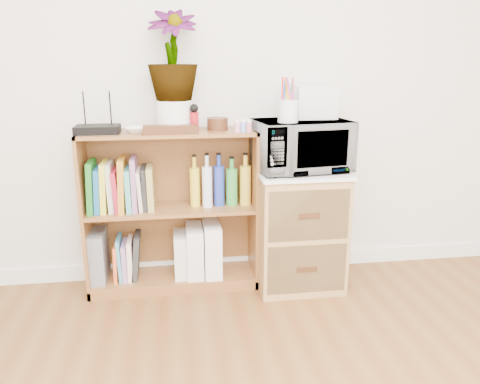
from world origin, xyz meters
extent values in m
cube|color=white|center=(0.00, 2.24, 0.05)|extent=(4.00, 0.02, 0.10)
cube|color=brown|center=(-0.35, 2.10, 0.47)|extent=(1.00, 0.30, 0.95)
cube|color=#9E7542|center=(0.40, 2.02, 0.35)|extent=(0.50, 0.45, 0.70)
imported|color=white|center=(0.40, 2.02, 0.86)|extent=(0.56, 0.42, 0.29)
cylinder|color=white|center=(0.30, 1.94, 1.07)|extent=(0.11, 0.11, 0.12)
cube|color=silver|center=(0.49, 2.11, 1.10)|extent=(0.23, 0.19, 0.18)
cube|color=black|center=(-0.73, 2.08, 0.97)|extent=(0.24, 0.16, 0.04)
imported|color=white|center=(-0.52, 2.07, 0.97)|extent=(0.13, 0.13, 0.03)
cylinder|color=white|center=(-0.31, 2.12, 1.03)|extent=(0.20, 0.20, 0.17)
imported|color=#376528|center=(-0.31, 2.12, 1.36)|extent=(0.27, 0.27, 0.49)
cube|color=#3D1D10|center=(-0.34, 2.00, 0.97)|extent=(0.30, 0.07, 0.05)
cylinder|color=maroon|center=(-0.20, 2.06, 1.00)|extent=(0.05, 0.05, 0.11)
cylinder|color=#3B1E10|center=(-0.07, 2.11, 0.98)|extent=(0.12, 0.12, 0.07)
cube|color=pink|center=(0.06, 2.01, 0.98)|extent=(0.11, 0.04, 0.05)
cube|color=slate|center=(-0.79, 2.10, 0.22)|extent=(0.09, 0.24, 0.30)
cube|color=silver|center=(-0.30, 2.09, 0.20)|extent=(0.08, 0.21, 0.27)
cube|color=silver|center=(-0.22, 2.09, 0.22)|extent=(0.10, 0.24, 0.30)
cube|color=white|center=(-0.12, 2.09, 0.23)|extent=(0.10, 0.26, 0.32)
cube|color=#1E7422|center=(-0.79, 2.10, 0.65)|extent=(0.05, 0.20, 0.29)
cube|color=#185995|center=(-0.76, 2.10, 0.63)|extent=(0.04, 0.20, 0.25)
cube|color=yellow|center=(-0.72, 2.10, 0.64)|extent=(0.04, 0.20, 0.29)
cube|color=beige|center=(-0.69, 2.10, 0.64)|extent=(0.04, 0.20, 0.28)
cube|color=#AC1D34|center=(-0.66, 2.10, 0.62)|extent=(0.04, 0.20, 0.24)
cube|color=#C28122|center=(-0.62, 2.10, 0.65)|extent=(0.05, 0.20, 0.31)
cube|color=#46A5AA|center=(-0.59, 2.10, 0.62)|extent=(0.03, 0.20, 0.25)
cube|color=#8D5E8E|center=(-0.56, 2.10, 0.65)|extent=(0.03, 0.20, 0.31)
cube|color=beige|center=(-0.53, 2.10, 0.62)|extent=(0.03, 0.20, 0.23)
cube|color=black|center=(-0.50, 2.10, 0.62)|extent=(0.03, 0.20, 0.25)
cube|color=#A5984C|center=(-0.47, 2.10, 0.62)|extent=(0.04, 0.20, 0.25)
cylinder|color=gold|center=(-0.21, 2.10, 0.65)|extent=(0.06, 0.06, 0.30)
cylinder|color=silver|center=(-0.14, 2.10, 0.65)|extent=(0.06, 0.06, 0.31)
cylinder|color=#21389D|center=(-0.07, 2.10, 0.65)|extent=(0.06, 0.06, 0.31)
cylinder|color=green|center=(0.01, 2.10, 0.64)|extent=(0.07, 0.07, 0.28)
cylinder|color=gold|center=(0.09, 2.10, 0.65)|extent=(0.07, 0.07, 0.30)
cube|color=#EA5C29|center=(-0.69, 2.10, 0.18)|extent=(0.03, 0.19, 0.22)
cube|color=teal|center=(-0.67, 2.10, 0.20)|extent=(0.03, 0.19, 0.26)
cube|color=#9B70A8|center=(-0.64, 2.10, 0.18)|extent=(0.03, 0.19, 0.22)
cube|color=beige|center=(-0.61, 2.10, 0.19)|extent=(0.03, 0.19, 0.24)
cube|color=#2A2A2A|center=(-0.57, 2.10, 0.21)|extent=(0.06, 0.19, 0.27)
camera|label=1|loc=(-0.33, -0.56, 1.34)|focal=35.00mm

